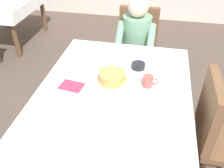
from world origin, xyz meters
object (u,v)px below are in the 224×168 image
chair_diner (137,44)px  cup_coffee (148,81)px  dining_table_main (113,102)px  syrup_pitcher (88,61)px  diner_person (136,39)px  fork_left_of_plate (87,81)px  plate_breakfast (112,81)px  knife_right_of_plate (137,87)px  chair_right_side (218,129)px  breakfast_stack (112,76)px  background_table_far (4,3)px  bowl_butter (138,66)px  spoon_near_edge (107,115)px

chair_diner → cup_coffee: chair_diner is taller
dining_table_main → syrup_pitcher: syrup_pitcher is taller
syrup_pitcher → chair_diner: bearing=69.3°
diner_person → fork_left_of_plate: diner_person is taller
cup_coffee → fork_left_of_plate: size_ratio=0.63×
plate_breakfast → dining_table_main: bearing=-76.3°
cup_coffee → knife_right_of_plate: cup_coffee is taller
fork_left_of_plate → knife_right_of_plate: 0.38m
chair_right_side → breakfast_stack: 0.85m
breakfast_stack → knife_right_of_plate: 0.20m
syrup_pitcher → knife_right_of_plate: syrup_pitcher is taller
chair_right_side → background_table_far: chair_right_side is taller
diner_person → knife_right_of_plate: (0.11, -0.91, 0.07)m
dining_table_main → chair_right_side: 0.78m
diner_person → breakfast_stack: 0.90m
background_table_far → bowl_butter: bearing=-35.5°
fork_left_of_plate → knife_right_of_plate: size_ratio=0.90×
chair_right_side → plate_breakfast: (-0.80, 0.12, 0.22)m
chair_diner → fork_left_of_plate: (-0.27, -1.07, 0.21)m
spoon_near_edge → cup_coffee: bearing=71.0°
cup_coffee → bowl_butter: 0.25m
syrup_pitcher → bowl_butter: bearing=5.6°
diner_person → spoon_near_edge: bearing=88.2°
chair_diner → spoon_near_edge: bearing=88.4°
breakfast_stack → fork_left_of_plate: 0.20m
plate_breakfast → breakfast_stack: 0.05m
diner_person → knife_right_of_plate: 0.92m
dining_table_main → breakfast_stack: breakfast_stack is taller
fork_left_of_plate → spoon_near_edge: bearing=-150.1°
diner_person → plate_breakfast: 0.90m
knife_right_of_plate → chair_diner: bearing=3.6°
breakfast_stack → fork_left_of_plate: (-0.19, -0.02, -0.05)m
dining_table_main → fork_left_of_plate: 0.26m
spoon_near_edge → bowl_butter: bearing=90.4°
plate_breakfast → knife_right_of_plate: 0.19m
bowl_butter → spoon_near_edge: size_ratio=0.73×
knife_right_of_plate → background_table_far: (-2.23, 1.83, -0.12)m
dining_table_main → knife_right_of_plate: 0.21m
chair_diner → diner_person: 0.21m
dining_table_main → syrup_pitcher: 0.44m
chair_diner → syrup_pitcher: bearing=69.3°
spoon_near_edge → background_table_far: size_ratio=0.13×
cup_coffee → fork_left_of_plate: bearing=-176.3°
syrup_pitcher → plate_breakfast: bearing=-38.3°
fork_left_of_plate → plate_breakfast: bearing=-88.4°
bowl_butter → knife_right_of_plate: bowl_butter is taller
plate_breakfast → syrup_pitcher: syrup_pitcher is taller
knife_right_of_plate → background_table_far: size_ratio=0.18×
chair_right_side → cup_coffee: 0.61m
background_table_far → fork_left_of_plate: bearing=-44.7°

